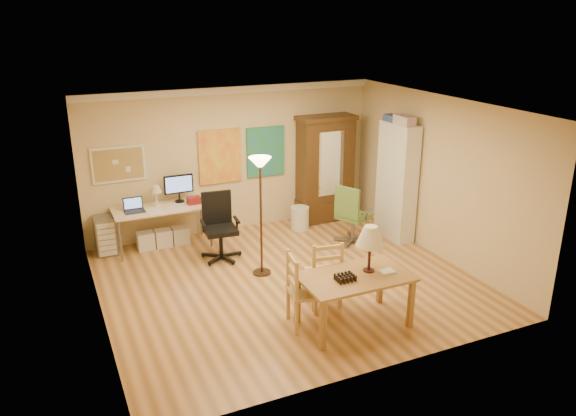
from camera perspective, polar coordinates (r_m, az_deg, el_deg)
name	(u,v)px	position (r m, az deg, el deg)	size (l,w,h in m)	color
floor	(288,281)	(8.78, 0.00, -7.45)	(5.50, 5.50, 0.00)	olive
crown_molding	(231,90)	(10.21, -5.81, 11.85)	(5.50, 0.08, 0.12)	white
corkboard	(119,164)	(9.99, -16.83, 4.27)	(0.90, 0.04, 0.62)	tan
art_panel_left	(220,156)	(10.37, -6.92, 5.22)	(0.80, 0.04, 1.00)	yellow
art_panel_right	(266,152)	(10.66, -2.29, 5.74)	(0.75, 0.04, 0.95)	teal
dining_table	(360,264)	(7.38, 7.37, -5.70)	(1.44, 0.86, 1.35)	brown
ladder_chair_back	(324,275)	(7.96, 3.67, -6.76)	(0.53, 0.51, 0.99)	tan
ladder_chair_left	(304,292)	(7.44, 1.64, -8.57)	(0.52, 0.54, 1.03)	tan
torchiere_lamp	(260,182)	(8.48, -2.82, 2.69)	(0.35, 0.35, 1.91)	#402819
computer_desk	(164,222)	(10.10, -12.50, -1.41)	(1.65, 0.72, 1.25)	beige
office_chair_black	(220,242)	(9.51, -6.88, -3.40)	(0.70, 0.70, 1.13)	black
office_chair_green	(352,228)	(10.11, 6.51, -2.02)	(0.68, 0.68, 1.10)	slate
drawer_cart	(105,235)	(10.11, -18.06, -2.66)	(0.33, 0.40, 0.67)	slate
armoire	(325,175)	(11.07, 3.78, 3.33)	(1.13, 0.54, 2.08)	#39230F
bookshelf	(397,182)	(10.30, 10.98, 2.62)	(0.32, 0.85, 2.12)	white
wastebin	(300,218)	(10.74, 1.21, -1.01)	(0.35, 0.35, 0.44)	silver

